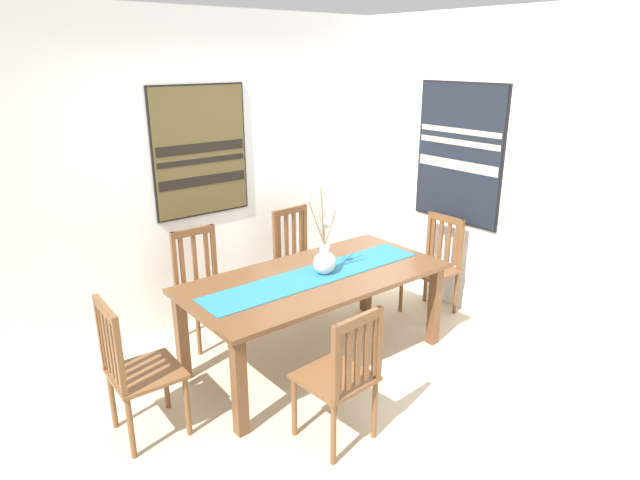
{
  "coord_description": "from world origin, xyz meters",
  "views": [
    {
      "loc": [
        -2.27,
        -2.47,
        2.33
      ],
      "look_at": [
        0.2,
        0.61,
        0.99
      ],
      "focal_mm": 30.73,
      "sensor_mm": 36.0,
      "label": 1
    }
  ],
  "objects": [
    {
      "name": "ground_plane",
      "position": [
        0.0,
        0.0,
        -0.01
      ],
      "size": [
        6.4,
        6.4,
        0.03
      ],
      "primitive_type": "cube",
      "color": "beige"
    },
    {
      "name": "wall_back",
      "position": [
        0.0,
        1.86,
        1.35
      ],
      "size": [
        6.4,
        0.12,
        2.7
      ],
      "primitive_type": "cube",
      "color": "white",
      "rests_on": "ground_plane"
    },
    {
      "name": "wall_side",
      "position": [
        1.86,
        0.0,
        1.35
      ],
      "size": [
        0.12,
        6.4,
        2.7
      ],
      "primitive_type": "cube",
      "color": "white",
      "rests_on": "ground_plane"
    },
    {
      "name": "dining_table",
      "position": [
        0.12,
        0.57,
        0.64
      ],
      "size": [
        2.04,
        0.98,
        0.73
      ],
      "color": "brown",
      "rests_on": "ground_plane"
    },
    {
      "name": "table_runner",
      "position": [
        0.12,
        0.57,
        0.73
      ],
      "size": [
        1.87,
        0.36,
        0.01
      ],
      "primitive_type": "cube",
      "color": "#236B93",
      "rests_on": "dining_table"
    },
    {
      "name": "centerpiece_vase",
      "position": [
        0.2,
        0.55,
        0.85
      ],
      "size": [
        0.26,
        0.21,
        0.69
      ],
      "color": "silver",
      "rests_on": "dining_table"
    },
    {
      "name": "chair_0",
      "position": [
        -0.36,
        -0.31,
        0.48
      ],
      "size": [
        0.45,
        0.45,
        0.92
      ],
      "color": "brown",
      "rests_on": "ground_plane"
    },
    {
      "name": "chair_1",
      "position": [
        0.62,
        1.45,
        0.49
      ],
      "size": [
        0.44,
        0.44,
        0.96
      ],
      "color": "brown",
      "rests_on": "ground_plane"
    },
    {
      "name": "chair_2",
      "position": [
        1.54,
        0.57,
        0.48
      ],
      "size": [
        0.43,
        0.43,
        0.92
      ],
      "color": "brown",
      "rests_on": "ground_plane"
    },
    {
      "name": "chair_3",
      "position": [
        -0.38,
        1.45,
        0.48
      ],
      "size": [
        0.43,
        0.43,
        0.95
      ],
      "color": "brown",
      "rests_on": "ground_plane"
    },
    {
      "name": "chair_4",
      "position": [
        -1.32,
        0.54,
        0.49
      ],
      "size": [
        0.44,
        0.44,
        0.95
      ],
      "color": "brown",
      "rests_on": "ground_plane"
    },
    {
      "name": "painting_on_back_wall",
      "position": [
        -0.15,
        1.79,
        1.55
      ],
      "size": [
        0.87,
        0.05,
        1.11
      ],
      "color": "black"
    },
    {
      "name": "painting_on_side_wall",
      "position": [
        1.79,
        0.58,
        1.48
      ],
      "size": [
        0.05,
        0.93,
        1.26
      ],
      "color": "black"
    }
  ]
}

